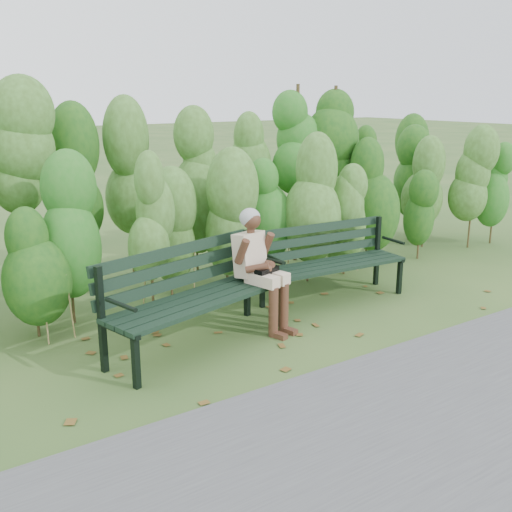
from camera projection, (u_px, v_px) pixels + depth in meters
ground at (275, 333)px, 6.23m from camera, size 80.00×80.00×0.00m
footpath at (446, 427)px, 4.47m from camera, size 60.00×2.50×0.01m
hedge_band at (188, 190)px, 7.39m from camera, size 11.04×1.67×2.42m
leaf_litter at (264, 344)px, 5.94m from camera, size 5.89×2.09×0.01m
bench_left at (191, 289)px, 5.81m from camera, size 2.06×1.10×0.98m
bench_right at (329, 256)px, 7.15m from camera, size 1.83×0.70×0.90m
seated_woman at (259, 261)px, 6.19m from camera, size 0.50×0.73×1.27m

